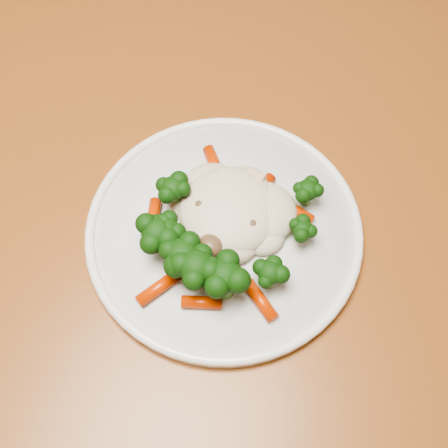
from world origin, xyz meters
TOP-DOWN VIEW (x-y plane):
  - dining_table at (0.16, 0.31)m, footprint 1.37×1.08m
  - plate at (0.24, 0.33)m, footprint 0.27×0.27m
  - meal at (0.24, 0.32)m, footprint 0.17×0.19m

SIDE VIEW (x-z plane):
  - dining_table at x=0.16m, z-range 0.28..1.03m
  - plate at x=0.24m, z-range 0.75..0.76m
  - meal at x=0.24m, z-range 0.76..0.81m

